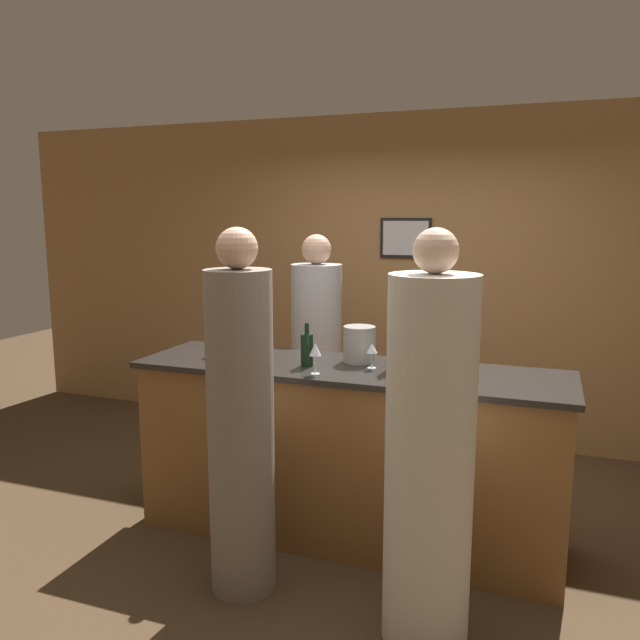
# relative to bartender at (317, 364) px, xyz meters

# --- Properties ---
(ground_plane) EXTENTS (14.00, 14.00, 0.00)m
(ground_plane) POSITION_rel_bartender_xyz_m (0.53, -0.89, -0.83)
(ground_plane) COLOR #4C3823
(back_wall) EXTENTS (8.00, 0.08, 2.80)m
(back_wall) POSITION_rel_bartender_xyz_m (0.53, 1.04, 0.57)
(back_wall) COLOR #A37547
(back_wall) RESTS_ON ground_plane
(bar_counter) EXTENTS (2.55, 0.70, 1.06)m
(bar_counter) POSITION_rel_bartender_xyz_m (0.53, -0.89, -0.30)
(bar_counter) COLOR brown
(bar_counter) RESTS_ON ground_plane
(bartender) EXTENTS (0.38, 0.38, 1.80)m
(bartender) POSITION_rel_bartender_xyz_m (0.00, 0.00, 0.00)
(bartender) COLOR #B2B2B7
(bartender) RESTS_ON ground_plane
(guest_0) EXTENTS (0.40, 0.40, 1.89)m
(guest_0) POSITION_rel_bartender_xyz_m (1.15, -1.66, 0.04)
(guest_0) COLOR silver
(guest_0) RESTS_ON ground_plane
(guest_1) EXTENTS (0.34, 0.34, 1.89)m
(guest_1) POSITION_rel_bartender_xyz_m (0.18, -1.59, 0.05)
(guest_1) COLOR gray
(guest_1) RESTS_ON ground_plane
(wine_bottle_0) EXTENTS (0.07, 0.07, 0.26)m
(wine_bottle_0) POSITION_rel_bartender_xyz_m (0.30, -0.96, 0.33)
(wine_bottle_0) COLOR black
(wine_bottle_0) RESTS_ON bar_counter
(wine_bottle_1) EXTENTS (0.08, 0.08, 0.29)m
(wine_bottle_1) POSITION_rel_bartender_xyz_m (1.21, -1.18, 0.34)
(wine_bottle_1) COLOR black
(wine_bottle_1) RESTS_ON bar_counter
(wine_bottle_2) EXTENTS (0.08, 0.08, 0.31)m
(wine_bottle_2) POSITION_rel_bartender_xyz_m (0.80, -0.89, 0.35)
(wine_bottle_2) COLOR black
(wine_bottle_2) RESTS_ON bar_counter
(ice_bucket) EXTENTS (0.19, 0.19, 0.22)m
(ice_bucket) POSITION_rel_bartender_xyz_m (0.55, -0.75, 0.34)
(ice_bucket) COLOR #9E9993
(ice_bucket) RESTS_ON bar_counter
(wine_glass_0) EXTENTS (0.06, 0.06, 0.15)m
(wine_glass_0) POSITION_rel_bartender_xyz_m (0.67, -0.89, 0.34)
(wine_glass_0) COLOR silver
(wine_glass_0) RESTS_ON bar_counter
(wine_glass_1) EXTENTS (0.07, 0.07, 0.16)m
(wine_glass_1) POSITION_rel_bartender_xyz_m (1.12, -1.12, 0.34)
(wine_glass_1) COLOR silver
(wine_glass_1) RESTS_ON bar_counter
(wine_glass_2) EXTENTS (0.08, 0.08, 0.17)m
(wine_glass_2) POSITION_rel_bartender_xyz_m (-0.11, -1.17, 0.36)
(wine_glass_2) COLOR silver
(wine_glass_2) RESTS_ON bar_counter
(wine_glass_3) EXTENTS (0.07, 0.07, 0.18)m
(wine_glass_3) POSITION_rel_bartender_xyz_m (0.41, -1.13, 0.37)
(wine_glass_3) COLOR silver
(wine_glass_3) RESTS_ON bar_counter
(wine_glass_4) EXTENTS (0.07, 0.07, 0.16)m
(wine_glass_4) POSITION_rel_bartender_xyz_m (-0.34, -0.93, 0.35)
(wine_glass_4) COLOR silver
(wine_glass_4) RESTS_ON bar_counter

